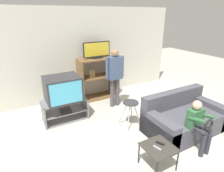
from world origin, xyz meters
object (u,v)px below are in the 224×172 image
folding_stool (131,106)px  snack_table (158,149)px  couch (183,119)px  tv_stand (65,110)px  person_seated_child (198,122)px  remote_control_white (157,148)px  person_standing_adult (115,73)px  television_main (63,89)px  television_flat (97,50)px  remote_control_black (160,143)px  media_shelf (97,78)px

folding_stool → snack_table: (-0.31, -1.27, -0.12)m
snack_table → couch: 1.34m
tv_stand → person_seated_child: 2.91m
remote_control_white → person_standing_adult: (0.54, 2.31, 0.54)m
television_main → television_flat: television_flat is taller
television_flat → remote_control_black: (-0.25, -3.00, -1.02)m
remote_control_black → couch: couch is taller
tv_stand → snack_table: size_ratio=2.09×
remote_control_black → television_main: bearing=88.7°
remote_control_white → couch: (1.26, 0.58, -0.14)m
media_shelf → remote_control_white: (-0.36, -3.06, -0.20)m
media_shelf → television_flat: television_flat is taller
television_flat → remote_control_black: bearing=-94.8°
television_flat → remote_control_white: bearing=-96.9°
snack_table → couch: couch is taller
couch → snack_table: bearing=-155.1°
tv_stand → media_shelf: bearing=33.2°
snack_table → media_shelf: bearing=84.2°
person_seated_child → tv_stand: bearing=130.0°
folding_stool → media_shelf: bearing=90.0°
folding_stool → person_standing_adult: bearing=80.3°
remote_control_white → tv_stand: bearing=96.8°
television_main → snack_table: television_main is taller
television_main → media_shelf: size_ratio=0.64×
media_shelf → television_flat: size_ratio=1.52×
television_main → folding_stool: television_main is taller
remote_control_white → couch: bearing=10.6°
media_shelf → snack_table: (-0.31, -3.04, -0.26)m
person_standing_adult → remote_control_black: bearing=-100.5°
television_main → media_shelf: media_shelf is taller
tv_stand → television_main: bearing=-134.2°
remote_control_black → person_standing_adult: bearing=53.8°
snack_table → person_seated_child: size_ratio=0.51×
tv_stand → person_standing_adult: 1.57m
tv_stand → television_main: television_main is taller
television_flat → couch: 2.88m
remote_control_black → person_seated_child: size_ratio=0.15×
snack_table → person_seated_child: person_seated_child is taller
snack_table → television_main: bearing=112.5°
tv_stand → remote_control_white: 2.43m
remote_control_black → folding_stool: bearing=53.2°
remote_control_black → couch: size_ratio=0.08×
folding_stool → person_seated_child: 1.41m
television_main → person_seated_child: television_main is taller
folding_stool → couch: 1.17m
folding_stool → snack_table: size_ratio=1.21×
television_main → couch: size_ratio=0.46×
snack_table → person_standing_adult: (0.48, 2.29, 0.59)m
television_main → snack_table: bearing=-67.5°
television_main → remote_control_white: bearing=-68.8°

